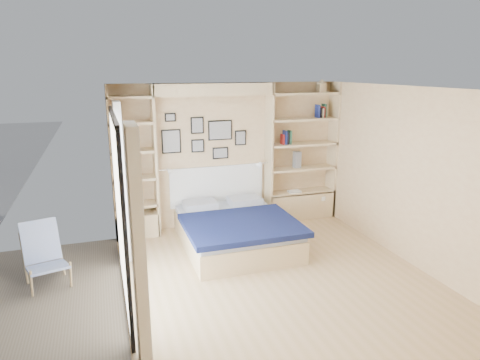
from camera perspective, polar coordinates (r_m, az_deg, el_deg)
name	(u,v)px	position (r m, az deg, el deg)	size (l,w,h in m)	color
ground	(276,277)	(5.95, 4.87, -12.71)	(4.50, 4.50, 0.00)	tan
room_shell	(218,176)	(6.81, -2.93, 0.57)	(4.50, 4.50, 4.50)	beige
bed	(235,229)	(6.79, -0.70, -6.59)	(1.69, 2.10, 1.07)	beige
photo_gallery	(203,137)	(7.35, -4.94, 5.79)	(1.48, 0.02, 0.82)	black
reading_lamps	(216,167)	(7.27, -3.28, 1.68)	(1.92, 0.12, 0.15)	silver
shelf_decor	(288,129)	(7.68, 6.39, 6.75)	(3.51, 0.23, 2.03)	#A51E1E
deck_chair	(44,255)	(6.18, -24.64, -9.08)	(0.67, 0.90, 0.81)	tan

